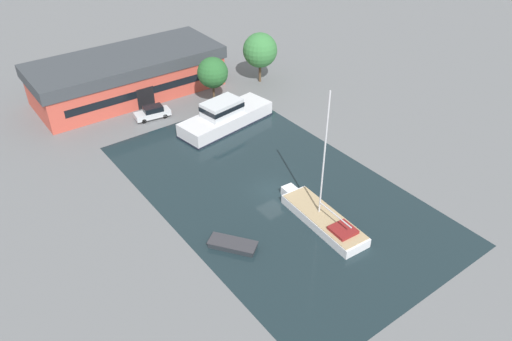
% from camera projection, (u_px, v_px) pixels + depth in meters
% --- Properties ---
extents(ground_plane, '(440.00, 440.00, 0.00)m').
position_uv_depth(ground_plane, '(272.00, 191.00, 51.64)').
color(ground_plane, slate).
extents(water_canal, '(22.16, 37.17, 0.01)m').
position_uv_depth(water_canal, '(272.00, 191.00, 51.64)').
color(water_canal, '#19282D').
rests_on(water_canal, ground).
extents(warehouse_building, '(25.96, 11.00, 5.68)m').
position_uv_depth(warehouse_building, '(128.00, 75.00, 68.77)').
color(warehouse_building, '#C64C3D').
rests_on(warehouse_building, ground).
extents(quay_tree_near_building, '(4.07, 4.07, 6.57)m').
position_uv_depth(quay_tree_near_building, '(213.00, 73.00, 65.28)').
color(quay_tree_near_building, brown).
rests_on(quay_tree_near_building, ground).
extents(quay_tree_by_water, '(4.94, 4.94, 7.29)m').
position_uv_depth(quay_tree_by_water, '(260.00, 50.00, 71.04)').
color(quay_tree_by_water, brown).
rests_on(quay_tree_by_water, ground).
extents(parked_car, '(4.72, 2.35, 1.65)m').
position_uv_depth(parked_car, '(153.00, 112.00, 64.03)').
color(parked_car, silver).
rests_on(parked_car, ground).
extents(sailboat_moored, '(3.44, 10.92, 13.56)m').
position_uv_depth(sailboat_moored, '(323.00, 218.00, 47.11)').
color(sailboat_moored, white).
rests_on(sailboat_moored, water_canal).
extents(motor_cruiser, '(13.03, 5.97, 3.62)m').
position_uv_depth(motor_cruiser, '(225.00, 117.00, 62.03)').
color(motor_cruiser, silver).
rests_on(motor_cruiser, water_canal).
extents(small_dinghy, '(3.89, 4.50, 0.58)m').
position_uv_depth(small_dinghy, '(233.00, 245.00, 44.56)').
color(small_dinghy, '#23282D').
rests_on(small_dinghy, water_canal).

